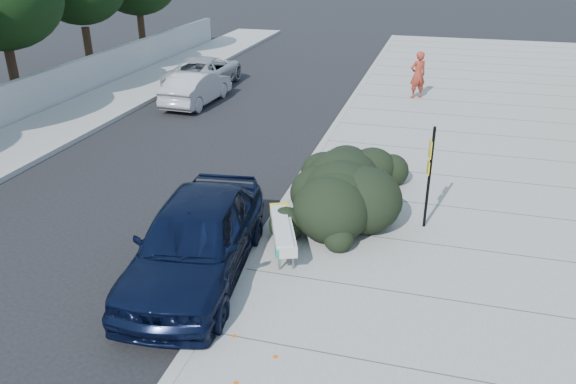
{
  "coord_description": "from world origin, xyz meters",
  "views": [
    {
      "loc": [
        3.44,
        -8.93,
        6.17
      ],
      "look_at": [
        0.42,
        1.98,
        1.0
      ],
      "focal_mm": 35.0,
      "sensor_mm": 36.0,
      "label": 1
    }
  ],
  "objects_px": {
    "sign_post": "(429,171)",
    "pedestrian": "(418,75)",
    "sedan_navy": "(196,239)",
    "suv_silver": "(204,72)",
    "wagon_silver": "(197,88)",
    "bench": "(283,229)",
    "bike_rack": "(365,186)"
  },
  "relations": [
    {
      "from": "sedan_navy",
      "to": "pedestrian",
      "type": "bearing_deg",
      "value": 70.68
    },
    {
      "from": "sign_post",
      "to": "pedestrian",
      "type": "height_order",
      "value": "sign_post"
    },
    {
      "from": "bench",
      "to": "wagon_silver",
      "type": "distance_m",
      "value": 12.41
    },
    {
      "from": "bike_rack",
      "to": "pedestrian",
      "type": "bearing_deg",
      "value": 102.8
    },
    {
      "from": "suv_silver",
      "to": "sign_post",
      "type": "bearing_deg",
      "value": 128.45
    },
    {
      "from": "wagon_silver",
      "to": "bench",
      "type": "bearing_deg",
      "value": 124.15
    },
    {
      "from": "sign_post",
      "to": "suv_silver",
      "type": "height_order",
      "value": "sign_post"
    },
    {
      "from": "bike_rack",
      "to": "sign_post",
      "type": "distance_m",
      "value": 1.82
    },
    {
      "from": "bike_rack",
      "to": "sign_post",
      "type": "bearing_deg",
      "value": -10.01
    },
    {
      "from": "sign_post",
      "to": "suv_silver",
      "type": "distance_m",
      "value": 15.17
    },
    {
      "from": "wagon_silver",
      "to": "suv_silver",
      "type": "bearing_deg",
      "value": -71.46
    },
    {
      "from": "pedestrian",
      "to": "suv_silver",
      "type": "bearing_deg",
      "value": -31.94
    },
    {
      "from": "bike_rack",
      "to": "sign_post",
      "type": "relative_size",
      "value": 0.37
    },
    {
      "from": "bench",
      "to": "pedestrian",
      "type": "height_order",
      "value": "pedestrian"
    },
    {
      "from": "bike_rack",
      "to": "sedan_navy",
      "type": "bearing_deg",
      "value": -110.0
    },
    {
      "from": "bike_rack",
      "to": "suv_silver",
      "type": "xyz_separation_m",
      "value": [
        -8.7,
        10.53,
        0.02
      ]
    },
    {
      "from": "sedan_navy",
      "to": "suv_silver",
      "type": "bearing_deg",
      "value": 106.11
    },
    {
      "from": "bench",
      "to": "sign_post",
      "type": "height_order",
      "value": "sign_post"
    },
    {
      "from": "sign_post",
      "to": "pedestrian",
      "type": "relative_size",
      "value": 1.27
    },
    {
      "from": "sedan_navy",
      "to": "wagon_silver",
      "type": "distance_m",
      "value": 12.82
    },
    {
      "from": "sedan_navy",
      "to": "wagon_silver",
      "type": "bearing_deg",
      "value": 107.4
    },
    {
      "from": "bench",
      "to": "pedestrian",
      "type": "relative_size",
      "value": 1.1
    },
    {
      "from": "sign_post",
      "to": "pedestrian",
      "type": "bearing_deg",
      "value": 83.5
    },
    {
      "from": "bike_rack",
      "to": "sign_post",
      "type": "height_order",
      "value": "sign_post"
    },
    {
      "from": "suv_silver",
      "to": "pedestrian",
      "type": "xyz_separation_m",
      "value": [
        9.25,
        0.14,
        0.39
      ]
    },
    {
      "from": "bike_rack",
      "to": "bench",
      "type": "bearing_deg",
      "value": -101.54
    },
    {
      "from": "sedan_navy",
      "to": "suv_silver",
      "type": "relative_size",
      "value": 0.99
    },
    {
      "from": "bike_rack",
      "to": "suv_silver",
      "type": "relative_size",
      "value": 0.18
    },
    {
      "from": "wagon_silver",
      "to": "suv_silver",
      "type": "relative_size",
      "value": 0.79
    },
    {
      "from": "pedestrian",
      "to": "bench",
      "type": "bearing_deg",
      "value": 49.12
    },
    {
      "from": "suv_silver",
      "to": "pedestrian",
      "type": "bearing_deg",
      "value": 177.17
    },
    {
      "from": "suv_silver",
      "to": "pedestrian",
      "type": "height_order",
      "value": "pedestrian"
    }
  ]
}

